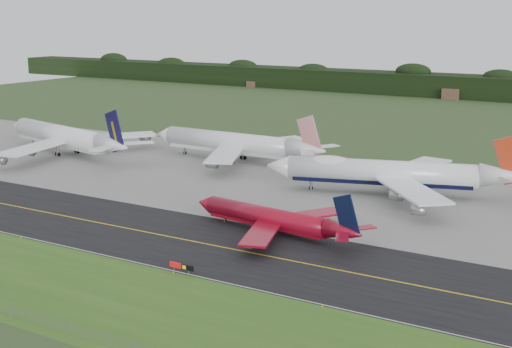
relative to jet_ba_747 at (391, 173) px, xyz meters
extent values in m
plane|color=#2E4420|center=(-16.46, -52.37, -5.62)|extent=(600.00, 600.00, 0.00)
cube|color=#305E1B|center=(-16.46, -87.37, -5.61)|extent=(400.00, 30.00, 0.01)
cube|color=black|center=(-16.46, -56.37, -5.61)|extent=(400.00, 32.00, 0.02)
cube|color=gray|center=(-16.46, -1.37, -5.61)|extent=(400.00, 78.00, 0.01)
cube|color=gold|center=(-16.46, -56.37, -5.59)|extent=(400.00, 0.40, 0.00)
cube|color=silver|center=(-16.46, -71.87, -5.59)|extent=(400.00, 0.25, 0.00)
plane|color=slate|center=(-16.46, -100.37, -4.52)|extent=(320.00, 0.00, 320.00)
cylinder|color=slate|center=(-16.46, -100.37, -4.52)|extent=(0.10, 0.10, 2.20)
cube|color=black|center=(-16.46, 222.63, 0.38)|extent=(700.00, 24.00, 12.00)
cylinder|color=white|center=(-2.27, -0.68, 0.18)|extent=(46.84, 19.24, 5.98)
cube|color=black|center=(-2.27, -0.68, -1.77)|extent=(44.15, 17.14, 2.09)
cone|color=white|center=(-27.65, -8.28, 0.18)|extent=(7.36, 7.42, 5.98)
cone|color=white|center=(26.25, 7.86, 0.63)|extent=(13.62, 9.30, 5.98)
ellipsoid|color=white|center=(-14.90, -4.46, 1.82)|extent=(13.15, 8.37, 3.81)
cube|color=white|center=(9.39, -11.10, -0.87)|extent=(24.07, 25.56, 0.51)
cube|color=white|center=(1.74, 14.43, -0.87)|extent=(12.27, 27.60, 0.51)
cube|color=#BA3315|center=(26.89, 8.05, 4.69)|extent=(8.37, 2.93, 12.39)
cylinder|color=gray|center=(5.70, -11.60, -2.50)|extent=(3.85, 3.34, 2.51)
cylinder|color=gray|center=(-1.61, 12.82, -2.50)|extent=(3.85, 3.34, 2.51)
cylinder|color=gray|center=(14.21, -21.15, -2.50)|extent=(3.85, 3.34, 2.51)
cylinder|color=gray|center=(0.24, 25.48, -2.50)|extent=(3.85, 3.34, 2.51)
cylinder|color=black|center=(-19.41, -5.81, -5.08)|extent=(1.17, 0.77, 1.08)
cylinder|color=slate|center=(2.28, -2.75, -3.62)|extent=(1.04, 1.04, 4.00)
cylinder|color=black|center=(2.28, -2.75, -5.08)|extent=(1.19, 0.82, 1.08)
cylinder|color=slate|center=(0.40, 3.55, -3.62)|extent=(1.04, 1.04, 4.00)
cylinder|color=black|center=(0.40, 3.55, -5.08)|extent=(1.19, 0.82, 1.08)
cylinder|color=maroon|center=(-11.35, -43.03, -2.32)|extent=(30.14, 7.69, 4.04)
cube|color=maroon|center=(-11.35, -43.03, -3.63)|extent=(28.53, 6.50, 1.41)
cone|color=maroon|center=(-28.02, -40.96, -2.32)|extent=(4.20, 4.47, 4.04)
cone|color=maroon|center=(7.38, -45.35, -2.02)|extent=(8.32, 4.98, 4.04)
cube|color=maroon|center=(-7.29, -51.91, -3.03)|extent=(10.25, 17.49, 0.45)
cube|color=maroon|center=(-5.24, -35.40, -3.03)|extent=(13.40, 16.96, 0.45)
cube|color=black|center=(7.94, -45.42, 1.03)|extent=(6.37, 1.11, 9.20)
cylinder|color=gray|center=(-8.08, -55.82, -4.13)|extent=(2.40, 1.96, 1.70)
cylinder|color=gray|center=(-5.05, -31.42, -4.13)|extent=(2.40, 1.96, 1.70)
cylinder|color=black|center=(-22.61, -41.63, -5.25)|extent=(0.76, 0.41, 0.73)
cylinder|color=slate|center=(-9.25, -45.53, -4.57)|extent=(0.63, 0.63, 2.08)
cylinder|color=black|center=(-9.25, -45.53, -5.25)|extent=(0.77, 0.45, 0.73)
cylinder|color=slate|center=(-8.70, -41.12, -4.57)|extent=(0.63, 0.63, 2.08)
cylinder|color=black|center=(-8.70, -41.12, -5.25)|extent=(0.77, 0.45, 0.73)
cylinder|color=white|center=(-112.22, -3.07, 0.38)|extent=(48.02, 17.22, 6.43)
cube|color=silver|center=(-112.22, -3.07, -1.71)|extent=(45.33, 15.10, 2.25)
cone|color=white|center=(-138.41, 3.09, 0.38)|extent=(7.29, 7.63, 6.43)
cone|color=white|center=(-82.81, -10.00, 0.86)|extent=(13.76, 9.15, 6.43)
cube|color=white|center=(-107.07, -18.97, -0.74)|extent=(14.27, 29.74, 0.57)
cube|color=white|center=(-100.52, 8.85, -0.74)|extent=(24.48, 27.79, 0.57)
cube|color=#0E0C36|center=(-82.11, -10.16, 5.11)|extent=(8.88, 2.56, 12.97)
cylinder|color=gray|center=(-110.58, -17.50, -2.50)|extent=(4.03, 3.43, 2.70)
cylinder|color=gray|center=(-104.31, 9.11, -2.50)|extent=(4.03, 3.43, 2.70)
cylinder|color=gray|center=(-107.78, -30.93, -2.50)|extent=(4.03, 3.43, 2.70)
cylinder|color=gray|center=(-95.82, 19.88, -2.50)|extent=(4.03, 3.43, 2.70)
cylinder|color=black|center=(-129.91, 1.09, -5.04)|extent=(1.25, 0.77, 1.16)
cylinder|color=slate|center=(-109.31, -7.39, -3.58)|extent=(1.08, 1.08, 4.07)
cylinder|color=black|center=(-109.31, -7.39, -5.04)|extent=(1.26, 0.83, 1.16)
cylinder|color=slate|center=(-107.69, -0.51, -3.58)|extent=(1.08, 1.08, 4.07)
cylinder|color=black|center=(-107.69, -0.51, -5.04)|extent=(1.26, 0.83, 1.16)
cylinder|color=white|center=(-59.04, 15.48, 0.12)|extent=(44.47, 7.13, 6.16)
cube|color=white|center=(-59.04, 15.48, -1.88)|extent=(42.22, 5.54, 2.16)
cone|color=white|center=(-83.98, 16.03, 0.12)|extent=(5.68, 6.28, 6.16)
cone|color=white|center=(-31.03, 14.87, 0.58)|extent=(11.83, 6.41, 6.16)
cube|color=white|center=(-51.55, 2.61, -0.96)|extent=(17.56, 26.47, 0.55)
cube|color=white|center=(-51.00, 28.01, -0.96)|extent=(18.42, 26.32, 0.55)
cube|color=#AB0C13|center=(-30.34, 14.85, 4.58)|extent=(8.50, 0.68, 12.24)
cylinder|color=gray|center=(-52.06, -3.45, -2.64)|extent=(3.42, 2.66, 2.59)
cylinder|color=gray|center=(-51.24, 34.09, -2.64)|extent=(3.42, 2.66, 2.59)
cylinder|color=black|center=(-75.89, 15.85, -5.06)|extent=(1.12, 0.52, 1.11)
cylinder|color=slate|center=(-55.57, 12.02, -3.67)|extent=(0.88, 0.88, 3.89)
cylinder|color=black|center=(-55.57, 12.02, -5.06)|extent=(1.12, 0.58, 1.11)
cylinder|color=slate|center=(-55.42, 18.79, -3.67)|extent=(0.88, 0.88, 3.89)
cylinder|color=black|center=(-55.42, 18.79, -5.06)|extent=(1.12, 0.58, 1.11)
cylinder|color=slate|center=(-13.54, -71.93, -5.24)|extent=(0.13, 0.13, 0.76)
cylinder|color=slate|center=(-10.29, -71.98, -5.24)|extent=(0.13, 0.13, 0.76)
cube|color=#B20D0F|center=(-13.22, -71.94, -4.37)|extent=(2.39, 0.23, 0.98)
cube|color=black|center=(-11.16, -71.97, -4.37)|extent=(1.09, 0.21, 0.98)
cube|color=black|center=(-9.85, -71.99, -4.37)|extent=(1.30, 0.22, 0.98)
cylinder|color=yellow|center=(-51.76, -72.87, -5.37)|extent=(0.16, 0.16, 0.50)
cylinder|color=yellow|center=(-12.99, -72.87, -5.37)|extent=(0.16, 0.16, 0.50)
cylinder|color=yellow|center=(16.13, -72.87, -5.37)|extent=(0.16, 0.16, 0.50)
camera|label=1|loc=(60.40, -167.20, 39.23)|focal=50.00mm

